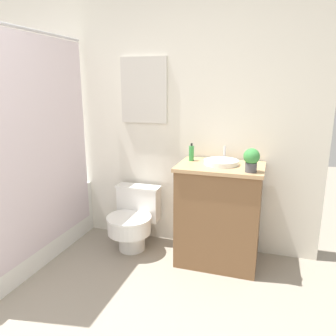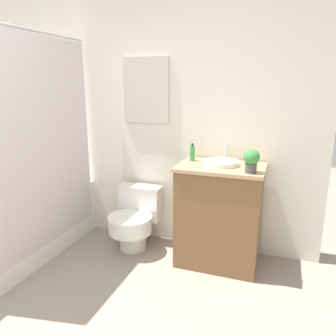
# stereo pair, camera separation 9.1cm
# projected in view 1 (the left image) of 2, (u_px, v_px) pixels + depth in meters

# --- Properties ---
(wall_back) EXTENTS (3.45, 0.07, 2.50)m
(wall_back) POSITION_uv_depth(u_px,v_px,m) (140.00, 117.00, 3.21)
(wall_back) COLOR silver
(wall_back) RESTS_ON ground_plane
(shower_area) EXTENTS (0.65, 1.59, 1.98)m
(shower_area) POSITION_uv_depth(u_px,v_px,m) (16.00, 227.00, 2.95)
(shower_area) COLOR white
(shower_area) RESTS_ON ground_plane
(toilet) EXTENTS (0.44, 0.53, 0.59)m
(toilet) POSITION_uv_depth(u_px,v_px,m) (133.00, 219.00, 3.17)
(toilet) COLOR white
(toilet) RESTS_ON ground_plane
(vanity) EXTENTS (0.72, 0.51, 0.90)m
(vanity) POSITION_uv_depth(u_px,v_px,m) (219.00, 214.00, 2.88)
(vanity) COLOR brown
(vanity) RESTS_ON ground_plane
(sink) EXTENTS (0.29, 0.33, 0.13)m
(sink) POSITION_uv_depth(u_px,v_px,m) (221.00, 162.00, 2.79)
(sink) COLOR white
(sink) RESTS_ON vanity
(soap_bottle) EXTENTS (0.05, 0.05, 0.16)m
(soap_bottle) POSITION_uv_depth(u_px,v_px,m) (191.00, 153.00, 2.92)
(soap_bottle) COLOR green
(soap_bottle) RESTS_ON vanity
(potted_plant) EXTENTS (0.13, 0.13, 0.19)m
(potted_plant) POSITION_uv_depth(u_px,v_px,m) (251.00, 159.00, 2.53)
(potted_plant) COLOR #4C4C51
(potted_plant) RESTS_ON vanity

